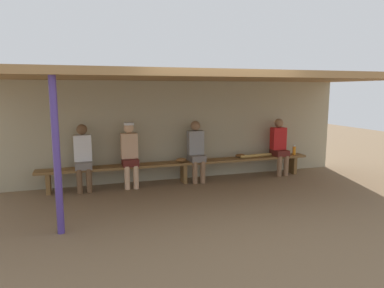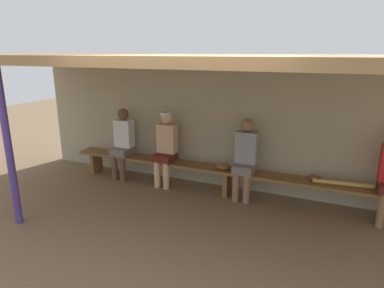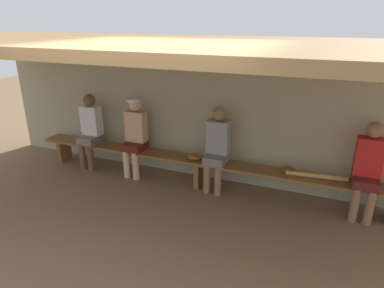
{
  "view_description": "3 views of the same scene",
  "coord_description": "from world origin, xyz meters",
  "px_view_note": "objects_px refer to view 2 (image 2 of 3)",
  "views": [
    {
      "loc": [
        -2.08,
        -5.55,
        2.0
      ],
      "look_at": [
        0.07,
        1.18,
        0.9
      ],
      "focal_mm": 32.45,
      "sensor_mm": 36.0,
      "label": 1
    },
    {
      "loc": [
        1.56,
        -3.5,
        2.36
      ],
      "look_at": [
        -0.49,
        1.18,
        0.94
      ],
      "focal_mm": 31.21,
      "sensor_mm": 36.0,
      "label": 2
    },
    {
      "loc": [
        1.72,
        -3.02,
        2.57
      ],
      "look_at": [
        -0.05,
        1.36,
        0.78
      ],
      "focal_mm": 31.26,
      "sensor_mm": 36.0,
      "label": 3
    }
  ],
  "objects_px": {
    "player_middle": "(245,156)",
    "baseball_glove_worn": "(315,178)",
    "support_post": "(9,149)",
    "bench": "(227,173)",
    "player_rightmost": "(123,141)",
    "baseball_glove_dark_brown": "(223,167)",
    "baseball_bat": "(342,184)",
    "player_with_sunglasses": "(166,145)"
  },
  "relations": [
    {
      "from": "player_middle",
      "to": "baseball_glove_worn",
      "type": "height_order",
      "value": "player_middle"
    },
    {
      "from": "support_post",
      "to": "bench",
      "type": "distance_m",
      "value": 3.29
    },
    {
      "from": "baseball_glove_worn",
      "to": "support_post",
      "type": "bearing_deg",
      "value": -123.24
    },
    {
      "from": "player_rightmost",
      "to": "baseball_glove_dark_brown",
      "type": "xyz_separation_m",
      "value": [
        2.02,
        -0.03,
        -0.22
      ]
    },
    {
      "from": "player_rightmost",
      "to": "support_post",
      "type": "bearing_deg",
      "value": -99.32
    },
    {
      "from": "baseball_bat",
      "to": "bench",
      "type": "bearing_deg",
      "value": 174.8
    },
    {
      "from": "player_with_sunglasses",
      "to": "baseball_bat",
      "type": "relative_size",
      "value": 1.63
    },
    {
      "from": "support_post",
      "to": "player_rightmost",
      "type": "distance_m",
      "value": 2.16
    },
    {
      "from": "player_with_sunglasses",
      "to": "baseball_glove_dark_brown",
      "type": "xyz_separation_m",
      "value": [
        1.1,
        -0.03,
        -0.24
      ]
    },
    {
      "from": "player_with_sunglasses",
      "to": "player_middle",
      "type": "relative_size",
      "value": 1.01
    },
    {
      "from": "bench",
      "to": "baseball_glove_dark_brown",
      "type": "distance_m",
      "value": 0.14
    },
    {
      "from": "baseball_glove_dark_brown",
      "to": "baseball_bat",
      "type": "relative_size",
      "value": 0.29
    },
    {
      "from": "baseball_glove_worn",
      "to": "baseball_bat",
      "type": "relative_size",
      "value": 0.29
    },
    {
      "from": "support_post",
      "to": "player_with_sunglasses",
      "type": "height_order",
      "value": "support_post"
    },
    {
      "from": "player_with_sunglasses",
      "to": "baseball_bat",
      "type": "height_order",
      "value": "player_with_sunglasses"
    },
    {
      "from": "baseball_bat",
      "to": "baseball_glove_worn",
      "type": "bearing_deg",
      "value": 169.25
    },
    {
      "from": "bench",
      "to": "baseball_bat",
      "type": "xyz_separation_m",
      "value": [
        1.76,
        -0.0,
        0.11
      ]
    },
    {
      "from": "baseball_glove_dark_brown",
      "to": "baseball_glove_worn",
      "type": "distance_m",
      "value": 1.44
    },
    {
      "from": "player_rightmost",
      "to": "baseball_glove_dark_brown",
      "type": "distance_m",
      "value": 2.03
    },
    {
      "from": "support_post",
      "to": "player_middle",
      "type": "height_order",
      "value": "support_post"
    },
    {
      "from": "player_rightmost",
      "to": "baseball_glove_dark_brown",
      "type": "relative_size",
      "value": 5.56
    },
    {
      "from": "player_middle",
      "to": "support_post",
      "type": "bearing_deg",
      "value": -142.25
    },
    {
      "from": "player_middle",
      "to": "baseball_bat",
      "type": "relative_size",
      "value": 1.61
    },
    {
      "from": "player_rightmost",
      "to": "player_with_sunglasses",
      "type": "bearing_deg",
      "value": 0.03
    },
    {
      "from": "player_middle",
      "to": "baseball_glove_dark_brown",
      "type": "distance_m",
      "value": 0.42
    },
    {
      "from": "support_post",
      "to": "player_rightmost",
      "type": "height_order",
      "value": "support_post"
    },
    {
      "from": "bench",
      "to": "player_middle",
      "type": "distance_m",
      "value": 0.45
    },
    {
      "from": "player_with_sunglasses",
      "to": "baseball_bat",
      "type": "distance_m",
      "value": 2.93
    },
    {
      "from": "baseball_glove_dark_brown",
      "to": "bench",
      "type": "bearing_deg",
      "value": -158.26
    },
    {
      "from": "baseball_bat",
      "to": "support_post",
      "type": "bearing_deg",
      "value": -158.56
    },
    {
      "from": "player_middle",
      "to": "baseball_glove_dark_brown",
      "type": "height_order",
      "value": "player_middle"
    },
    {
      "from": "player_with_sunglasses",
      "to": "baseball_glove_dark_brown",
      "type": "height_order",
      "value": "player_with_sunglasses"
    },
    {
      "from": "bench",
      "to": "baseball_glove_dark_brown",
      "type": "relative_size",
      "value": 25.0
    },
    {
      "from": "baseball_glove_worn",
      "to": "baseball_bat",
      "type": "height_order",
      "value": "baseball_glove_worn"
    },
    {
      "from": "player_middle",
      "to": "baseball_bat",
      "type": "xyz_separation_m",
      "value": [
        1.47,
        -0.0,
        -0.24
      ]
    },
    {
      "from": "support_post",
      "to": "player_middle",
      "type": "bearing_deg",
      "value": 37.75
    },
    {
      "from": "support_post",
      "to": "baseball_bat",
      "type": "relative_size",
      "value": 2.66
    },
    {
      "from": "support_post",
      "to": "baseball_glove_worn",
      "type": "bearing_deg",
      "value": 29.32
    },
    {
      "from": "player_rightmost",
      "to": "baseball_bat",
      "type": "relative_size",
      "value": 1.61
    },
    {
      "from": "player_rightmost",
      "to": "baseball_glove_worn",
      "type": "height_order",
      "value": "player_rightmost"
    },
    {
      "from": "player_with_sunglasses",
      "to": "player_middle",
      "type": "height_order",
      "value": "player_with_sunglasses"
    },
    {
      "from": "bench",
      "to": "player_with_sunglasses",
      "type": "height_order",
      "value": "player_with_sunglasses"
    }
  ]
}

